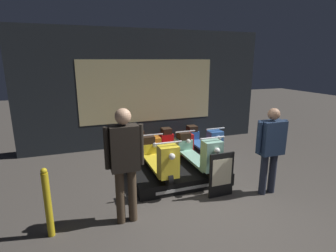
# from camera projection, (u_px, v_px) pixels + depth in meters

# --- Properties ---
(ground_plane) EXTENTS (30.00, 30.00, 0.00)m
(ground_plane) POSITION_uv_depth(u_px,v_px,m) (218.00, 218.00, 4.08)
(ground_plane) COLOR #423D38
(shop_wall_back) EXTENTS (6.84, 0.09, 3.20)m
(shop_wall_back) POSITION_uv_depth(u_px,v_px,m) (148.00, 89.00, 7.28)
(shop_wall_back) COLOR #23282D
(shop_wall_back) RESTS_ON ground_plane
(display_platform) EXTENTS (1.88, 1.35, 0.24)m
(display_platform) POSITION_uv_depth(u_px,v_px,m) (177.00, 173.00, 5.41)
(display_platform) COLOR black
(display_platform) RESTS_ON ground_plane
(scooter_display_left) EXTENTS (0.48, 1.73, 0.80)m
(scooter_display_left) POSITION_uv_depth(u_px,v_px,m) (157.00, 157.00, 5.14)
(scooter_display_left) COLOR black
(scooter_display_left) RESTS_ON display_platform
(scooter_display_right) EXTENTS (0.48, 1.73, 0.80)m
(scooter_display_right) POSITION_uv_depth(u_px,v_px,m) (196.00, 152.00, 5.42)
(scooter_display_right) COLOR black
(scooter_display_right) RESTS_ON display_platform
(scooter_backrow_0) EXTENTS (0.48, 1.73, 0.80)m
(scooter_backrow_0) POSITION_uv_depth(u_px,v_px,m) (145.00, 147.00, 6.47)
(scooter_backrow_0) COLOR black
(scooter_backrow_0) RESTS_ON ground_plane
(scooter_backrow_1) EXTENTS (0.48, 1.73, 0.80)m
(scooter_backrow_1) POSITION_uv_depth(u_px,v_px,m) (175.00, 143.00, 6.73)
(scooter_backrow_1) COLOR black
(scooter_backrow_1) RESTS_ON ground_plane
(scooter_backrow_2) EXTENTS (0.48, 1.73, 0.80)m
(scooter_backrow_2) POSITION_uv_depth(u_px,v_px,m) (203.00, 140.00, 6.99)
(scooter_backrow_2) COLOR black
(scooter_backrow_2) RESTS_ON ground_plane
(person_left_browsing) EXTENTS (0.57, 0.23, 1.75)m
(person_left_browsing) POSITION_uv_depth(u_px,v_px,m) (125.00, 158.00, 3.75)
(person_left_browsing) COLOR #473828
(person_left_browsing) RESTS_ON ground_plane
(person_right_browsing) EXTENTS (0.60, 0.25, 1.59)m
(person_right_browsing) POSITION_uv_depth(u_px,v_px,m) (271.00, 144.00, 4.63)
(person_right_browsing) COLOR #232838
(person_right_browsing) RESTS_ON ground_plane
(price_sign_board) EXTENTS (0.47, 0.04, 0.82)m
(price_sign_board) POSITION_uv_depth(u_px,v_px,m) (221.00, 175.00, 4.63)
(price_sign_board) COLOR black
(price_sign_board) RESTS_ON ground_plane
(street_bollard) EXTENTS (0.09, 0.09, 1.01)m
(street_bollard) POSITION_uv_depth(u_px,v_px,m) (48.00, 203.00, 3.55)
(street_bollard) COLOR gold
(street_bollard) RESTS_ON ground_plane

